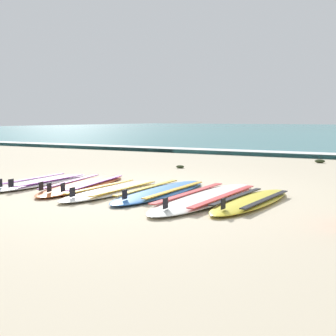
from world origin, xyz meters
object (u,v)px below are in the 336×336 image
surfboard_4 (207,197)px  surfboard_5 (251,201)px  surfboard_3 (161,191)px  surfboard_0 (41,182)px  surfboard_2 (113,190)px  surfboard_1 (84,185)px

surfboard_4 → surfboard_5: bearing=2.9°
surfboard_3 → surfboard_5: same height
surfboard_4 → surfboard_3: bearing=170.3°
surfboard_0 → surfboard_4: bearing=0.2°
surfboard_0 → surfboard_3: 1.99m
surfboard_0 → surfboard_2: bearing=-4.3°
surfboard_4 → surfboard_5: (0.54, 0.03, 0.00)m
surfboard_1 → surfboard_3: size_ratio=1.06×
surfboard_2 → surfboard_3: size_ratio=0.92×
surfboard_2 → surfboard_5: same height
surfboard_0 → surfboard_5: (3.23, 0.03, -0.00)m
surfboard_1 → surfboard_3: same height
surfboard_0 → surfboard_4: size_ratio=0.83×
surfboard_0 → surfboard_5: bearing=0.6°
surfboard_1 → surfboard_5: 2.52m
surfboard_2 → surfboard_4: bearing=4.9°
surfboard_1 → surfboard_3: 1.27m
surfboard_3 → surfboard_4: bearing=-9.7°
surfboard_1 → surfboard_4: same height
surfboard_1 → surfboard_2: size_ratio=1.15×
surfboard_5 → surfboard_0: bearing=-179.4°
surfboard_3 → surfboard_4: same height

